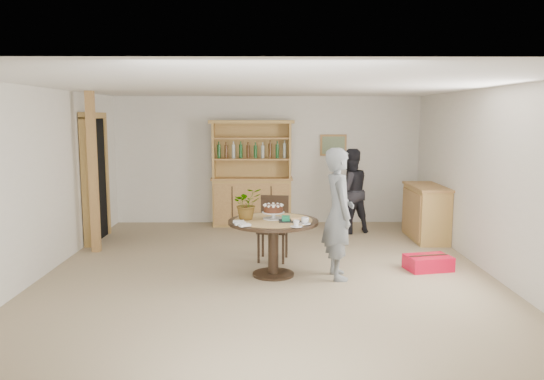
{
  "coord_description": "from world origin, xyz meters",
  "views": [
    {
      "loc": [
        -0.01,
        -6.97,
        2.13
      ],
      "look_at": [
        0.07,
        0.68,
        1.05
      ],
      "focal_mm": 35.0,
      "sensor_mm": 36.0,
      "label": 1
    }
  ],
  "objects": [
    {
      "name": "ground",
      "position": [
        0.0,
        0.0,
        0.0
      ],
      "size": [
        7.0,
        7.0,
        0.0
      ],
      "primitive_type": "plane",
      "color": "tan",
      "rests_on": "ground"
    },
    {
      "name": "teen_boy",
      "position": [
        0.93,
        -0.18,
        0.86
      ],
      "size": [
        0.48,
        0.67,
        1.72
      ],
      "primitive_type": "imported",
      "rotation": [
        0.0,
        0.0,
        1.68
      ],
      "color": "slate",
      "rests_on": "ground"
    },
    {
      "name": "gift_tray",
      "position": [
        0.29,
        -0.2,
        0.79
      ],
      "size": [
        0.3,
        0.2,
        0.08
      ],
      "color": "black",
      "rests_on": "dining_table"
    },
    {
      "name": "dining_chair",
      "position": [
        0.09,
        0.75,
        0.54
      ],
      "size": [
        0.48,
        0.48,
        0.95
      ],
      "rotation": [
        0.0,
        0.0,
        -0.17
      ],
      "color": "black",
      "rests_on": "ground"
    },
    {
      "name": "flower_vase",
      "position": [
        -0.27,
        -0.03,
        0.97
      ],
      "size": [
        0.47,
        0.44,
        0.42
      ],
      "primitive_type": "imported",
      "rotation": [
        0.0,
        0.0,
        0.35
      ],
      "color": "#3F7233",
      "rests_on": "dining_table"
    },
    {
      "name": "dining_table",
      "position": [
        0.08,
        -0.08,
        0.6
      ],
      "size": [
        1.2,
        1.2,
        0.76
      ],
      "color": "black",
      "rests_on": "ground"
    },
    {
      "name": "room_shell",
      "position": [
        0.0,
        0.01,
        1.74
      ],
      "size": [
        6.04,
        7.04,
        2.52
      ],
      "color": "white",
      "rests_on": "ground"
    },
    {
      "name": "coffee_cup_b",
      "position": [
        0.36,
        -0.53,
        0.79
      ],
      "size": [
        0.15,
        0.15,
        0.08
      ],
      "color": "silver",
      "rests_on": "dining_table"
    },
    {
      "name": "birthday_cake",
      "position": [
        0.08,
        -0.03,
        0.88
      ],
      "size": [
        0.3,
        0.3,
        0.2
      ],
      "color": "white",
      "rests_on": "dining_table"
    },
    {
      "name": "red_suitcase",
      "position": [
        2.23,
        0.15,
        0.1
      ],
      "size": [
        0.67,
        0.51,
        0.21
      ],
      "rotation": [
        0.0,
        0.0,
        0.21
      ],
      "color": "red",
      "rests_on": "ground"
    },
    {
      "name": "adult_person",
      "position": [
        1.49,
        2.53,
        0.77
      ],
      "size": [
        0.91,
        0.81,
        1.54
      ],
      "primitive_type": "imported",
      "rotation": [
        0.0,
        0.0,
        3.51
      ],
      "color": "black",
      "rests_on": "ground"
    },
    {
      "name": "hutch",
      "position": [
        -0.3,
        3.24,
        0.69
      ],
      "size": [
        1.62,
        0.54,
        2.04
      ],
      "color": "tan",
      "rests_on": "ground"
    },
    {
      "name": "pine_post",
      "position": [
        -2.7,
        1.2,
        1.25
      ],
      "size": [
        0.12,
        0.12,
        2.5
      ],
      "primitive_type": "cube",
      "color": "tan",
      "rests_on": "ground"
    },
    {
      "name": "coffee_cup_a",
      "position": [
        0.48,
        -0.36,
        0.8
      ],
      "size": [
        0.15,
        0.15,
        0.09
      ],
      "color": "silver",
      "rests_on": "dining_table"
    },
    {
      "name": "doorway",
      "position": [
        -2.93,
        2.0,
        1.11
      ],
      "size": [
        0.13,
        1.1,
        2.18
      ],
      "color": "black",
      "rests_on": "ground"
    },
    {
      "name": "napkins",
      "position": [
        -0.33,
        -0.39,
        0.77
      ],
      "size": [
        0.24,
        0.33,
        0.03
      ],
      "color": "white",
      "rests_on": "dining_table"
    },
    {
      "name": "sideboard",
      "position": [
        2.74,
        2.0,
        0.47
      ],
      "size": [
        0.54,
        1.26,
        0.94
      ],
      "color": "tan",
      "rests_on": "ground"
    }
  ]
}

